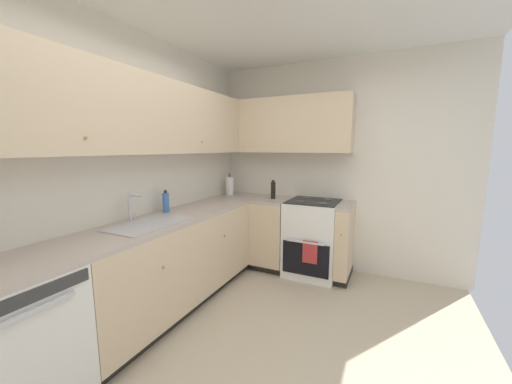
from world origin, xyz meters
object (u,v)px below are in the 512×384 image
at_px(dishwasher, 13,348).
at_px(soap_bottle, 166,202).
at_px(oil_bottle, 273,190).
at_px(oven_range, 313,237).
at_px(paper_towel_roll, 230,186).

height_order(dishwasher, soap_bottle, soap_bottle).
height_order(soap_bottle, oil_bottle, oil_bottle).
distance_m(dishwasher, oil_bottle, 2.78).
xyz_separation_m(oven_range, oil_bottle, (-0.02, 0.53, 0.56)).
relative_size(oven_range, paper_towel_roll, 3.47).
bearing_deg(paper_towel_roll, oven_range, -90.88).
xyz_separation_m(dishwasher, oil_bottle, (2.67, -0.51, 0.59)).
bearing_deg(oven_range, dishwasher, 158.82).
relative_size(dishwasher, oil_bottle, 3.67).
relative_size(soap_bottle, oil_bottle, 0.93).
distance_m(oven_range, oil_bottle, 0.77).
bearing_deg(dishwasher, oil_bottle, -10.82).
bearing_deg(paper_towel_roll, oil_bottle, -93.14).
bearing_deg(soap_bottle, dishwasher, -172.96).
bearing_deg(soap_bottle, oven_range, -44.95).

